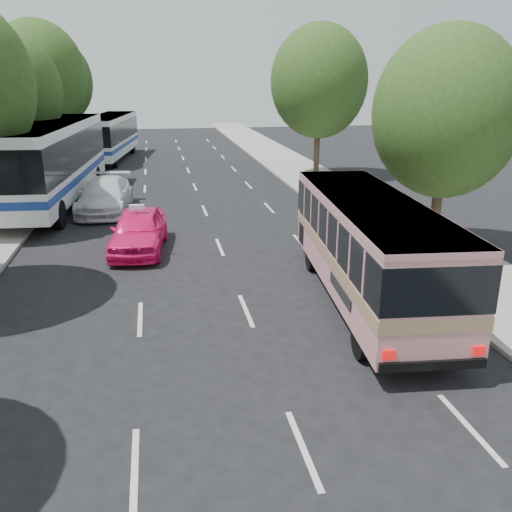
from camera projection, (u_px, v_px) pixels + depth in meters
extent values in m
plane|color=black|center=(231.00, 392.00, 11.19)|extent=(120.00, 120.00, 0.00)
cube|color=#9E998E|center=(16.00, 199.00, 28.33)|extent=(4.00, 90.00, 0.15)
cube|color=#9E998E|center=(327.00, 188.00, 31.31)|extent=(4.00, 90.00, 0.12)
cylinder|color=#38281E|center=(18.00, 162.00, 29.64)|extent=(0.36, 0.36, 3.50)
ellipsoid|color=#294819|center=(9.00, 92.00, 28.48)|extent=(5.52, 5.52, 6.35)
sphere|color=#294819|center=(12.00, 70.00, 27.92)|extent=(3.59, 3.59, 3.59)
cylinder|color=#38281E|center=(46.00, 141.00, 37.04)|extent=(0.36, 0.36, 3.99)
ellipsoid|color=#294819|center=(38.00, 76.00, 35.71)|extent=(6.30, 6.30, 7.24)
sphere|color=#294819|center=(41.00, 56.00, 35.11)|extent=(4.09, 4.09, 4.09)
cylinder|color=#38281E|center=(61.00, 132.00, 44.51)|extent=(0.36, 0.36, 3.72)
ellipsoid|color=#294819|center=(55.00, 82.00, 43.27)|extent=(5.88, 5.88, 6.76)
sphere|color=#294819|center=(58.00, 66.00, 42.69)|extent=(3.82, 3.82, 3.82)
cylinder|color=#38281E|center=(436.00, 209.00, 19.67)|extent=(0.36, 0.36, 3.23)
ellipsoid|color=#294819|center=(446.00, 113.00, 18.59)|extent=(5.10, 5.10, 5.87)
sphere|color=#294819|center=(465.00, 82.00, 18.06)|extent=(3.32, 3.31, 3.31)
cylinder|color=#38281E|center=(317.00, 147.00, 34.55)|extent=(0.36, 0.36, 3.80)
ellipsoid|color=#294819|center=(319.00, 81.00, 33.28)|extent=(6.00, 6.00, 6.90)
sphere|color=#294819|center=(328.00, 61.00, 32.69)|extent=(3.90, 3.90, 3.90)
cube|color=#D2878B|center=(369.00, 244.00, 15.16)|extent=(3.21, 9.59, 2.52)
cube|color=#9E7A59|center=(368.00, 254.00, 15.25)|extent=(3.25, 9.62, 0.33)
cube|color=black|center=(370.00, 228.00, 15.01)|extent=(3.26, 9.63, 1.04)
cube|color=#D2878B|center=(372.00, 202.00, 14.78)|extent=(3.23, 9.62, 0.15)
cylinder|color=black|center=(312.00, 256.00, 18.13)|extent=(0.37, 1.00, 0.98)
cylinder|color=black|center=(372.00, 254.00, 18.32)|extent=(0.37, 1.00, 0.98)
cylinder|color=black|center=(362.00, 338.00, 12.44)|extent=(0.37, 1.00, 0.98)
cylinder|color=black|center=(448.00, 334.00, 12.62)|extent=(0.37, 1.00, 0.98)
imported|color=#FF1674|center=(138.00, 230.00, 20.06)|extent=(2.36, 4.79, 1.57)
imported|color=white|center=(105.00, 195.00, 25.87)|extent=(2.67, 5.60, 1.58)
cube|color=white|center=(51.00, 158.00, 26.78)|extent=(3.95, 13.71, 3.44)
cube|color=black|center=(50.00, 150.00, 26.65)|extent=(4.00, 13.75, 1.69)
cube|color=navy|center=(53.00, 176.00, 27.06)|extent=(3.99, 13.74, 0.34)
cube|color=white|center=(47.00, 124.00, 26.27)|extent=(3.97, 13.73, 0.16)
cylinder|color=black|center=(50.00, 178.00, 31.24)|extent=(0.46, 1.26, 1.24)
cylinder|color=black|center=(96.00, 177.00, 31.50)|extent=(0.46, 1.26, 1.24)
cylinder|color=black|center=(59.00, 215.00, 22.99)|extent=(0.46, 1.26, 1.24)
cube|color=white|center=(110.00, 134.00, 41.68)|extent=(3.86, 11.38, 2.84)
cube|color=black|center=(110.00, 130.00, 41.56)|extent=(3.91, 11.42, 1.40)
cube|color=navy|center=(111.00, 144.00, 41.90)|extent=(3.90, 11.41, 0.28)
cube|color=white|center=(108.00, 116.00, 41.25)|extent=(3.88, 11.40, 0.13)
cylinder|color=black|center=(108.00, 147.00, 45.42)|extent=(0.43, 1.05, 1.02)
cylinder|color=black|center=(132.00, 147.00, 45.52)|extent=(0.43, 1.05, 1.02)
cylinder|color=black|center=(86.00, 161.00, 38.37)|extent=(0.43, 1.05, 1.02)
cylinder|color=black|center=(115.00, 160.00, 38.47)|extent=(0.43, 1.05, 1.02)
cube|color=silver|center=(137.00, 207.00, 19.79)|extent=(0.57, 0.24, 0.18)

